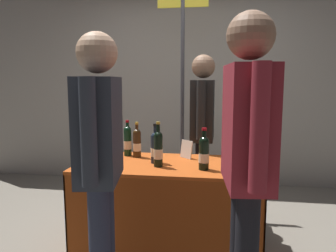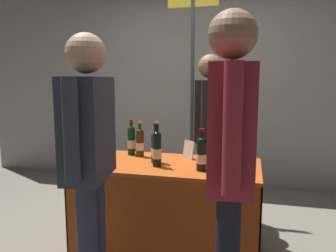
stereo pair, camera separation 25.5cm
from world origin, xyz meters
The scene contains 14 objects.
ground_plane centered at (0.00, 0.00, 0.00)m, with size 12.00×12.00×0.00m, color gray.
back_partition centered at (0.00, 1.89, 1.38)m, with size 6.44×0.12×2.76m, color #9E998E.
tasting_table centered at (0.00, 0.00, 0.50)m, with size 1.44×0.70×0.73m.
featured_wine_bottle centered at (-0.10, 0.00, 0.86)m, with size 0.08×0.08×0.32m.
display_bottle_0 centered at (0.29, -0.14, 0.86)m, with size 0.08×0.08×0.31m.
display_bottle_1 centered at (-0.29, 0.17, 0.85)m, with size 0.07×0.07×0.30m.
display_bottle_2 centered at (-0.06, -0.11, 0.87)m, with size 0.07×0.07×0.35m.
display_bottle_3 centered at (-0.39, 0.22, 0.86)m, with size 0.07×0.07×0.31m.
wine_glass_near_vendor centered at (-0.51, -0.22, 0.81)m, with size 0.07×0.07×0.12m.
brochure_stand centered at (0.13, 0.20, 0.80)m, with size 0.13×0.01×0.15m, color silver.
vendor_presenter centered at (0.24, 0.64, 0.97)m, with size 0.22×0.59×1.62m.
taster_foreground_right centered at (-0.27, -0.78, 0.99)m, with size 0.27×0.58×1.65m.
taster_foreground_left centered at (0.53, -0.85, 1.04)m, with size 0.25×0.60×1.72m.
booth_signpost centered at (0.00, 1.07, 1.42)m, with size 0.54×0.04×2.34m.
Camera 1 is at (0.37, -2.51, 1.38)m, focal length 34.95 mm.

